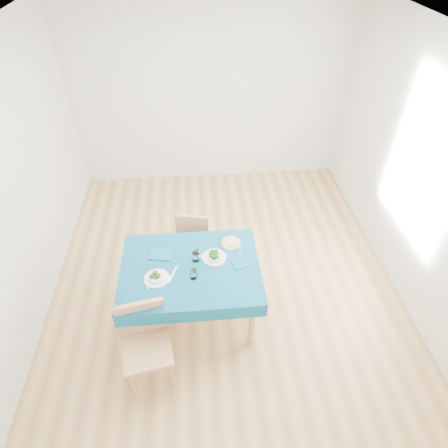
{
  "coord_description": "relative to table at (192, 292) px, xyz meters",
  "views": [
    {
      "loc": [
        -0.26,
        -3.01,
        3.47
      ],
      "look_at": [
        0.0,
        0.0,
        0.85
      ],
      "focal_mm": 30.0,
      "sensor_mm": 36.0,
      "label": 1
    }
  ],
  "objects": [
    {
      "name": "tumbler_center",
      "position": [
        0.06,
        0.09,
        0.43
      ],
      "size": [
        0.07,
        0.07,
        0.1
      ],
      "primitive_type": "cylinder",
      "color": "white",
      "rests_on": "table"
    },
    {
      "name": "bread_slice",
      "position": [
        0.43,
        0.31,
        0.4
      ],
      "size": [
        0.12,
        0.12,
        0.02
      ],
      "primitive_type": "cube",
      "rotation": [
        0.0,
        0.0,
        0.16
      ],
      "color": "beige",
      "rests_on": "side_plate"
    },
    {
      "name": "bowl_near",
      "position": [
        -0.32,
        -0.12,
        0.42
      ],
      "size": [
        0.24,
        0.24,
        0.07
      ],
      "primitive_type": null,
      "color": "white",
      "rests_on": "table"
    },
    {
      "name": "knife_far",
      "position": [
        0.5,
        0.09,
        0.38
      ],
      "size": [
        0.04,
        0.21,
        0.0
      ],
      "primitive_type": "cube",
      "rotation": [
        0.0,
        0.0,
        -0.14
      ],
      "color": "silver",
      "rests_on": "table"
    },
    {
      "name": "knife_near",
      "position": [
        -0.17,
        -0.07,
        0.38
      ],
      "size": [
        0.09,
        0.22,
        0.0
      ],
      "primitive_type": "cube",
      "rotation": [
        0.0,
        0.0,
        -0.36
      ],
      "color": "silver",
      "rests_on": "table"
    },
    {
      "name": "side_plate",
      "position": [
        0.43,
        0.31,
        0.38
      ],
      "size": [
        0.21,
        0.21,
        0.01
      ],
      "primitive_type": "cylinder",
      "color": "#B8C15E",
      "rests_on": "table"
    },
    {
      "name": "bowl_far",
      "position": [
        0.24,
        0.11,
        0.42
      ],
      "size": [
        0.24,
        0.24,
        0.07
      ],
      "primitive_type": null,
      "color": "white",
      "rests_on": "table"
    },
    {
      "name": "fork_near",
      "position": [
        -0.4,
        -0.15,
        0.38
      ],
      "size": [
        0.05,
        0.16,
        0.0
      ],
      "primitive_type": "cube",
      "rotation": [
        0.0,
        0.0,
        0.16
      ],
      "color": "silver",
      "rests_on": "table"
    },
    {
      "name": "chair_near",
      "position": [
        -0.42,
        -0.65,
        0.16
      ],
      "size": [
        0.51,
        0.54,
        1.08
      ],
      "primitive_type": "cube",
      "rotation": [
        0.0,
        0.0,
        0.17
      ],
      "color": "tan",
      "rests_on": "ground"
    },
    {
      "name": "room_shell",
      "position": [
        0.38,
        0.51,
        0.97
      ],
      "size": [
        4.02,
        4.52,
        2.73
      ],
      "color": "#9D7441",
      "rests_on": "ground"
    },
    {
      "name": "fork_far",
      "position": [
        0.1,
        0.17,
        0.38
      ],
      "size": [
        0.07,
        0.17,
        0.0
      ],
      "primitive_type": "cube",
      "rotation": [
        0.0,
        0.0,
        0.28
      ],
      "color": "silver",
      "rests_on": "table"
    },
    {
      "name": "chair_far",
      "position": [
        0.07,
        0.84,
        0.09
      ],
      "size": [
        0.44,
        0.47,
        0.93
      ],
      "primitive_type": "cube",
      "rotation": [
        0.0,
        0.0,
        2.95
      ],
      "color": "tan",
      "rests_on": "ground"
    },
    {
      "name": "napkin_near",
      "position": [
        -0.29,
        0.2,
        0.39
      ],
      "size": [
        0.25,
        0.2,
        0.01
      ],
      "primitive_type": "cube",
      "rotation": [
        0.0,
        0.0,
        -0.2
      ],
      "color": "#0D5272",
      "rests_on": "table"
    },
    {
      "name": "napkin_far",
      "position": [
        0.51,
        0.01,
        0.38
      ],
      "size": [
        0.21,
        0.17,
        0.01
      ],
      "primitive_type": "cube",
      "rotation": [
        0.0,
        0.0,
        0.23
      ],
      "color": "#0D5272",
      "rests_on": "table"
    },
    {
      "name": "tumbler_side",
      "position": [
        0.03,
        -0.13,
        0.42
      ],
      "size": [
        0.07,
        0.07,
        0.09
      ],
      "primitive_type": "cylinder",
      "color": "white",
      "rests_on": "table"
    },
    {
      "name": "table",
      "position": [
        0.0,
        0.0,
        0.0
      ],
      "size": [
        1.36,
        1.03,
        0.76
      ],
      "primitive_type": "cube",
      "color": "navy",
      "rests_on": "ground"
    }
  ]
}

